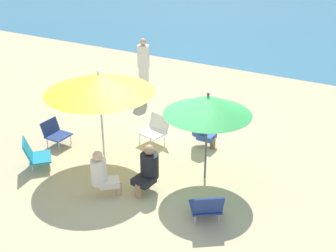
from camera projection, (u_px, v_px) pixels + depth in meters
name	position (u px, v px, depth m)	size (l,w,h in m)	color
ground_plane	(158.00, 165.00, 9.24)	(40.00, 40.00, 0.00)	#CCB789
sea_water	(319.00, 25.00, 20.77)	(40.00, 16.00, 0.01)	teal
umbrella_yellow	(99.00, 83.00, 8.69)	(2.18, 2.18, 1.98)	silver
umbrella_green	(208.00, 105.00, 8.13)	(1.65, 1.65, 1.79)	#4C4C51
beach_chair_a	(207.00, 207.00, 7.45)	(0.72, 0.73, 0.58)	navy
beach_chair_b	(34.00, 154.00, 9.02)	(0.74, 0.74, 0.62)	teal
beach_chair_c	(55.00, 132.00, 9.95)	(0.52, 0.48, 0.56)	navy
beach_chair_d	(155.00, 129.00, 10.02)	(0.66, 0.65, 0.62)	white
person_a	(102.00, 174.00, 8.05)	(0.51, 0.48, 0.92)	silver
person_b	(144.00, 68.00, 12.39)	(0.33, 0.33, 1.66)	silver
person_c	(201.00, 126.00, 9.83)	(0.57, 0.34, 0.97)	#2D519E
person_d	(148.00, 168.00, 8.22)	(0.38, 0.57, 0.93)	black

